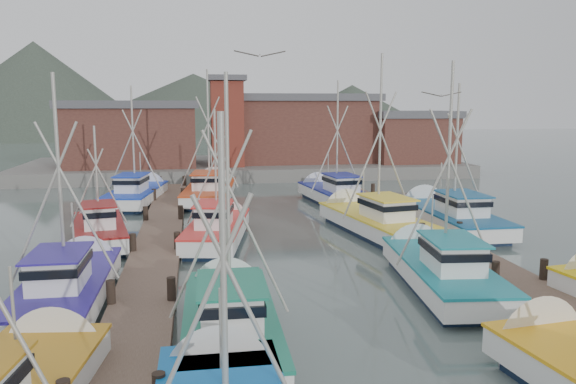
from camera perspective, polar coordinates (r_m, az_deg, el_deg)
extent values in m
plane|color=#546561|center=(22.61, 4.09, -9.29)|extent=(260.00, 260.00, 0.00)
cube|color=brown|center=(25.87, -13.44, -6.71)|extent=(2.20, 46.00, 0.40)
cylinder|color=black|center=(20.20, -17.50, -10.59)|extent=(0.30, 0.30, 1.50)
cylinder|color=black|center=(26.86, -15.45, -5.66)|extent=(0.30, 0.30, 1.50)
cylinder|color=black|center=(33.65, -14.24, -2.70)|extent=(0.30, 0.30, 1.50)
cylinder|color=black|center=(40.52, -13.44, -0.73)|extent=(0.30, 0.30, 1.50)
cylinder|color=black|center=(47.42, -12.88, 0.66)|extent=(0.30, 0.30, 1.50)
cylinder|color=black|center=(20.01, -11.73, -10.54)|extent=(0.30, 0.30, 1.50)
cylinder|color=black|center=(26.72, -11.17, -5.58)|extent=(0.30, 0.30, 1.50)
cylinder|color=black|center=(33.54, -10.83, -2.62)|extent=(0.30, 0.30, 1.50)
cylinder|color=black|center=(40.43, -10.62, -0.66)|extent=(0.30, 0.30, 1.50)
cylinder|color=black|center=(47.34, -10.46, 0.72)|extent=(0.30, 0.30, 1.50)
cube|color=brown|center=(28.49, 16.04, -5.37)|extent=(2.20, 46.00, 0.40)
cylinder|color=black|center=(22.86, 20.28, -8.45)|extent=(0.30, 0.30, 1.50)
cylinder|color=black|center=(28.91, 13.42, -4.55)|extent=(0.30, 0.30, 1.50)
cylinder|color=black|center=(35.31, 9.03, -1.99)|extent=(0.30, 0.30, 1.50)
cylinder|color=black|center=(41.91, 6.01, -0.22)|extent=(0.30, 0.30, 1.50)
cylinder|color=black|center=(48.62, 3.82, 1.06)|extent=(0.30, 0.30, 1.50)
cylinder|color=black|center=(23.89, 24.49, -7.96)|extent=(0.30, 0.30, 1.50)
cylinder|color=black|center=(29.73, 16.98, -4.33)|extent=(0.30, 0.30, 1.50)
cylinder|color=black|center=(35.99, 12.05, -1.87)|extent=(0.30, 0.30, 1.50)
cylinder|color=black|center=(42.48, 8.61, -0.15)|extent=(0.30, 0.30, 1.50)
cylinder|color=black|center=(49.11, 6.10, 1.11)|extent=(0.30, 0.30, 1.50)
cube|color=slate|center=(58.45, -4.40, 2.52)|extent=(44.00, 16.00, 1.20)
cube|color=brown|center=(56.27, -15.54, 5.40)|extent=(12.00, 8.00, 5.50)
cube|color=#535358|center=(56.19, -15.67, 8.56)|extent=(12.72, 8.48, 0.70)
cube|color=brown|center=(58.99, 1.40, 6.21)|extent=(14.00, 9.00, 6.20)
cube|color=#535358|center=(58.93, 1.42, 9.56)|extent=(14.84, 9.54, 0.70)
cube|color=brown|center=(59.26, 12.50, 5.19)|extent=(8.00, 6.00, 4.50)
cube|color=#535358|center=(59.16, 12.59, 7.70)|extent=(8.48, 6.36, 0.70)
cube|color=maroon|center=(53.99, -6.21, 6.87)|extent=(3.00, 3.00, 8.00)
cube|color=#535358|center=(54.02, -6.29, 11.38)|extent=(3.60, 3.60, 0.50)
cone|color=#435042|center=(140.46, -23.93, 5.24)|extent=(110.00, 110.00, 42.00)
cone|color=#435042|center=(151.04, -9.46, 6.08)|extent=(140.00, 140.00, 30.00)
cone|color=#435042|center=(146.64, 6.46, 6.07)|extent=(90.00, 90.00, 24.00)
cone|color=white|center=(14.87, -7.15, -17.08)|extent=(2.59, 1.11, 2.59)
cylinder|color=#A6A398|center=(9.56, -6.56, -9.61)|extent=(0.12, 0.12, 5.84)
cylinder|color=#A6A398|center=(9.79, -9.67, -13.50)|extent=(2.10, 0.09, 4.57)
cylinder|color=#A6A398|center=(9.84, -3.32, -13.29)|extent=(2.10, 0.09, 4.57)
cylinder|color=#A6A398|center=(11.73, -6.81, -15.03)|extent=(0.07, 0.07, 2.31)
cone|color=white|center=(17.70, 23.05, -13.38)|extent=(2.88, 1.42, 2.77)
cone|color=white|center=(17.07, -22.01, -14.16)|extent=(2.68, 1.42, 2.56)
cylinder|color=#A6A398|center=(12.25, -27.06, -10.24)|extent=(2.01, 0.35, 4.37)
cylinder|color=#A6A398|center=(14.18, -26.07, -11.59)|extent=(0.08, 0.08, 2.46)
cube|color=#101E37|center=(17.14, -5.89, -15.24)|extent=(2.42, 7.02, 0.70)
cube|color=white|center=(16.89, -5.93, -13.23)|extent=(2.75, 7.98, 0.80)
cube|color=#1A785B|center=(16.75, -5.95, -12.02)|extent=(2.83, 8.06, 0.10)
cone|color=white|center=(20.66, -6.37, -9.50)|extent=(2.50, 1.15, 2.48)
cube|color=white|center=(15.66, -5.84, -11.31)|extent=(1.65, 2.41, 1.10)
cube|color=black|center=(15.58, -5.85, -10.52)|extent=(1.76, 2.65, 0.28)
cube|color=#1A785B|center=(15.47, -5.87, -9.26)|extent=(1.87, 2.81, 0.07)
cylinder|color=#A6A398|center=(15.70, -6.12, -0.46)|extent=(0.11, 0.11, 6.82)
cylinder|color=#A6A398|center=(15.84, -7.91, -3.36)|extent=(2.43, 0.14, 5.33)
cylinder|color=#A6A398|center=(15.87, -4.25, -3.27)|extent=(2.43, 0.14, 5.33)
cylinder|color=#A6A398|center=(17.72, -6.20, -6.69)|extent=(0.07, 0.07, 2.21)
cube|color=#101E37|center=(22.65, 15.34, -9.43)|extent=(3.11, 7.47, 0.70)
cube|color=white|center=(22.46, 15.41, -7.85)|extent=(3.54, 8.49, 0.80)
cube|color=teal|center=(22.35, 15.45, -6.92)|extent=(3.62, 8.58, 0.10)
cone|color=white|center=(26.29, 12.50, -5.63)|extent=(2.68, 1.36, 2.58)
cube|color=white|center=(21.30, 16.38, -6.15)|extent=(1.92, 2.64, 1.10)
cube|color=black|center=(21.25, 16.40, -5.55)|extent=(2.05, 2.90, 0.28)
cube|color=teal|center=(21.16, 16.45, -4.61)|extent=(2.17, 3.07, 0.07)
cylinder|color=#A6A398|center=(21.50, 16.01, 2.68)|extent=(0.13, 0.13, 7.50)
cylinder|color=#A6A398|center=(21.44, 14.57, 0.35)|extent=(2.67, 0.36, 5.86)
cylinder|color=#A6A398|center=(21.79, 17.22, 0.37)|extent=(2.67, 0.36, 5.86)
cylinder|color=#A6A398|center=(23.43, 14.41, -3.08)|extent=(0.07, 0.07, 2.30)
cube|color=#101E37|center=(21.43, -21.41, -10.80)|extent=(2.30, 7.01, 0.70)
cube|color=white|center=(21.23, -21.51, -9.14)|extent=(2.61, 7.97, 0.80)
cube|color=#2C1D8E|center=(21.12, -21.56, -8.16)|extent=(2.69, 8.05, 0.10)
cone|color=white|center=(25.01, -19.58, -6.70)|extent=(2.49, 1.11, 2.48)
cube|color=white|center=(20.07, -22.23, -7.39)|extent=(1.61, 2.39, 1.10)
cube|color=black|center=(20.00, -22.27, -6.75)|extent=(1.72, 2.63, 0.28)
cube|color=#2C1D8E|center=(19.92, -22.33, -5.75)|extent=(1.82, 2.79, 0.07)
cylinder|color=#A6A398|center=(20.25, -22.22, 1.27)|extent=(0.12, 0.12, 6.98)
cylinder|color=#A6A398|center=(20.50, -23.58, -1.05)|extent=(2.50, 0.10, 5.46)
cylinder|color=#A6A398|center=(20.25, -20.58, -0.99)|extent=(2.50, 0.10, 5.46)
cylinder|color=#A6A398|center=(22.17, -20.97, -4.07)|extent=(0.07, 0.07, 2.39)
cube|color=#101E37|center=(29.09, -7.18, -5.10)|extent=(3.46, 7.13, 0.70)
cube|color=white|center=(28.94, -7.20, -3.85)|extent=(3.93, 8.10, 0.80)
cube|color=red|center=(28.86, -7.21, -3.12)|extent=(4.02, 8.19, 0.10)
cone|color=white|center=(32.73, -6.20, -2.62)|extent=(2.59, 1.53, 2.43)
cube|color=white|center=(27.84, -7.52, -2.37)|extent=(1.97, 2.58, 1.10)
cube|color=black|center=(27.80, -7.53, -1.90)|extent=(2.12, 2.83, 0.28)
cube|color=red|center=(27.73, -7.54, -1.17)|extent=(2.24, 3.00, 0.07)
cylinder|color=#A6A398|center=(28.25, -7.37, 2.54)|extent=(0.13, 0.13, 5.71)
cylinder|color=#A6A398|center=(28.41, -8.34, 1.19)|extent=(2.03, 0.46, 4.47)
cylinder|color=#A6A398|center=(28.26, -6.35, 1.18)|extent=(2.03, 0.46, 4.47)
cylinder|color=#A6A398|center=(29.99, -6.87, -0.28)|extent=(0.07, 0.07, 2.17)
cube|color=#101E37|center=(31.21, 8.93, -4.18)|extent=(3.90, 8.35, 0.70)
cube|color=white|center=(31.07, 8.96, -3.01)|extent=(4.43, 9.49, 0.80)
cube|color=yellow|center=(31.00, 8.98, -2.32)|extent=(4.53, 9.59, 0.10)
cone|color=white|center=(35.11, 5.48, -1.82)|extent=(2.99, 1.55, 2.85)
cube|color=white|center=(29.95, 9.98, -1.63)|extent=(2.27, 3.00, 1.10)
cube|color=black|center=(29.90, 9.99, -1.20)|extent=(2.43, 3.29, 0.28)
cube|color=yellow|center=(29.84, 10.01, -0.52)|extent=(2.58, 3.49, 0.07)
cylinder|color=#A6A398|center=(30.30, 9.34, 5.63)|extent=(0.15, 0.15, 8.58)
cylinder|color=#A6A398|center=(30.10, 8.31, 3.71)|extent=(3.03, 0.60, 6.70)
cylinder|color=#A6A398|center=(30.65, 10.25, 3.76)|extent=(3.03, 0.60, 6.70)
cylinder|color=#A6A398|center=(32.23, 7.67, 0.34)|extent=(0.09, 0.09, 2.55)
cube|color=#101E37|center=(30.13, -18.55, -5.01)|extent=(3.20, 6.54, 0.70)
cube|color=white|center=(29.99, -18.61, -3.80)|extent=(3.63, 7.43, 0.80)
cube|color=maroon|center=(29.91, -18.64, -3.09)|extent=(3.71, 7.51, 0.10)
cone|color=white|center=(33.50, -18.82, -2.78)|extent=(2.39, 1.50, 2.22)
cube|color=white|center=(28.96, -18.64, -2.32)|extent=(1.82, 2.37, 1.10)
cube|color=black|center=(28.92, -18.66, -1.88)|extent=(1.95, 2.60, 0.28)
cube|color=maroon|center=(28.86, -18.70, -1.17)|extent=(2.07, 2.75, 0.07)
cylinder|color=#A6A398|center=(29.38, -18.87, 1.59)|extent=(0.13, 0.13, 4.92)
cylinder|color=#A6A398|center=(29.44, -19.77, 0.42)|extent=(1.76, 0.42, 3.85)
cylinder|color=#A6A398|center=(29.47, -17.87, 0.53)|extent=(1.76, 0.42, 3.85)
cylinder|color=#A6A398|center=(30.96, -18.84, -0.41)|extent=(0.07, 0.07, 2.13)
cube|color=#101E37|center=(33.34, 16.27, -3.59)|extent=(2.72, 8.16, 0.70)
cube|color=white|center=(33.21, 16.31, -2.49)|extent=(3.09, 9.27, 0.80)
cube|color=navy|center=(33.14, 16.34, -1.85)|extent=(3.19, 9.36, 0.10)
cone|color=white|center=(37.39, 13.28, -1.36)|extent=(2.93, 1.12, 2.92)
cube|color=white|center=(32.06, 17.24, -1.21)|extent=(1.90, 2.79, 1.10)
cube|color=black|center=(32.03, 17.25, -0.80)|extent=(2.03, 3.06, 0.28)
cube|color=navy|center=(31.97, 17.28, -0.17)|extent=(2.15, 3.25, 0.07)
cylinder|color=#A6A398|center=(32.53, 16.76, 4.28)|extent=(0.14, 0.14, 7.09)
cylinder|color=#A6A398|center=(32.33, 15.70, 2.81)|extent=(2.54, 0.11, 5.55)
cylinder|color=#A6A398|center=(32.87, 17.67, 2.82)|extent=(2.54, 0.11, 5.55)
cylinder|color=#A6A398|center=(34.44, 15.25, 0.65)|extent=(0.08, 0.08, 2.71)
cube|color=#101E37|center=(41.84, -7.92, -0.83)|extent=(3.81, 8.85, 0.70)
cube|color=white|center=(41.74, -7.94, 0.05)|extent=(4.34, 10.06, 0.80)
cube|color=#CF4218|center=(41.68, -7.95, 0.57)|extent=(4.44, 10.17, 0.10)
cone|color=white|center=(46.56, -7.37, 0.79)|extent=(3.16, 1.46, 3.05)
cube|color=white|center=(40.45, -8.13, 1.13)|extent=(2.31, 3.14, 1.10)
cube|color=black|center=(40.42, -8.13, 1.45)|extent=(2.47, 3.45, 0.28)
cube|color=#CF4218|center=(40.38, -8.14, 1.96)|extent=(2.62, 3.66, 0.07)
cylinder|color=#A6A398|center=(41.10, -8.10, 6.38)|extent=(0.15, 0.15, 8.43)
cylinder|color=#A6A398|center=(41.21, -8.94, 4.99)|extent=(3.00, 0.47, 6.59)
cylinder|color=#A6A398|center=(41.09, -7.21, 5.02)|extent=(3.00, 0.47, 6.59)
cylinder|color=#A6A398|center=(43.26, -7.77, 2.50)|extent=(0.09, 0.09, 2.72)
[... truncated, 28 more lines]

